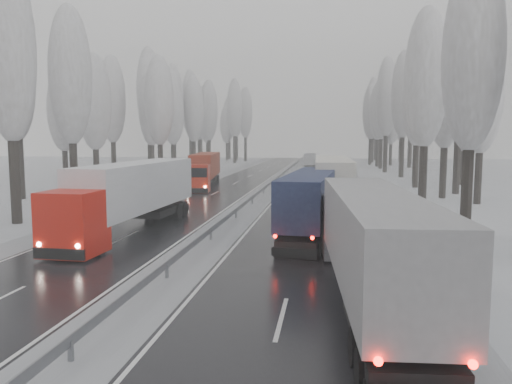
% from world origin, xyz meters
% --- Properties ---
extents(ground, '(260.00, 260.00, 0.00)m').
position_xyz_m(ground, '(0.00, 0.00, 0.00)').
color(ground, silver).
rests_on(ground, ground).
extents(carriageway_right, '(7.50, 200.00, 0.03)m').
position_xyz_m(carriageway_right, '(5.25, 30.00, 0.01)').
color(carriageway_right, black).
rests_on(carriageway_right, ground).
extents(carriageway_left, '(7.50, 200.00, 0.03)m').
position_xyz_m(carriageway_left, '(-5.25, 30.00, 0.01)').
color(carriageway_left, black).
rests_on(carriageway_left, ground).
extents(median_slush, '(3.00, 200.00, 0.04)m').
position_xyz_m(median_slush, '(0.00, 30.00, 0.02)').
color(median_slush, '#A5A8AD').
rests_on(median_slush, ground).
extents(shoulder_right, '(2.40, 200.00, 0.04)m').
position_xyz_m(shoulder_right, '(10.20, 30.00, 0.02)').
color(shoulder_right, '#A5A8AD').
rests_on(shoulder_right, ground).
extents(shoulder_left, '(2.40, 200.00, 0.04)m').
position_xyz_m(shoulder_left, '(-10.20, 30.00, 0.02)').
color(shoulder_left, '#A5A8AD').
rests_on(shoulder_left, ground).
extents(median_guardrail, '(0.12, 200.00, 0.76)m').
position_xyz_m(median_guardrail, '(0.00, 29.99, 0.60)').
color(median_guardrail, slate).
rests_on(median_guardrail, ground).
extents(tree_16, '(3.60, 3.60, 16.53)m').
position_xyz_m(tree_16, '(15.04, 15.67, 10.67)').
color(tree_16, black).
rests_on(tree_16, ground).
extents(tree_18, '(3.60, 3.60, 16.58)m').
position_xyz_m(tree_18, '(14.51, 27.03, 10.70)').
color(tree_18, black).
rests_on(tree_18, ground).
extents(tree_19, '(3.60, 3.60, 14.57)m').
position_xyz_m(tree_19, '(20.02, 31.03, 9.42)').
color(tree_19, black).
rests_on(tree_19, ground).
extents(tree_20, '(3.60, 3.60, 15.71)m').
position_xyz_m(tree_20, '(17.90, 35.17, 10.14)').
color(tree_20, black).
rests_on(tree_20, ground).
extents(tree_21, '(3.60, 3.60, 18.62)m').
position_xyz_m(tree_21, '(20.12, 39.17, 12.00)').
color(tree_21, black).
rests_on(tree_21, ground).
extents(tree_22, '(3.60, 3.60, 15.86)m').
position_xyz_m(tree_22, '(17.02, 45.60, 10.24)').
color(tree_22, black).
rests_on(tree_22, ground).
extents(tree_23, '(3.60, 3.60, 13.55)m').
position_xyz_m(tree_23, '(23.31, 49.60, 8.77)').
color(tree_23, black).
rests_on(tree_23, ground).
extents(tree_24, '(3.60, 3.60, 20.49)m').
position_xyz_m(tree_24, '(17.90, 51.02, 13.19)').
color(tree_24, black).
rests_on(tree_24, ground).
extents(tree_25, '(3.60, 3.60, 19.44)m').
position_xyz_m(tree_25, '(24.81, 55.02, 12.52)').
color(tree_25, black).
rests_on(tree_25, ground).
extents(tree_26, '(3.60, 3.60, 18.78)m').
position_xyz_m(tree_26, '(17.56, 61.27, 12.10)').
color(tree_26, black).
rests_on(tree_26, ground).
extents(tree_27, '(3.60, 3.60, 17.62)m').
position_xyz_m(tree_27, '(24.72, 65.27, 11.36)').
color(tree_27, black).
rests_on(tree_27, ground).
extents(tree_28, '(3.60, 3.60, 19.62)m').
position_xyz_m(tree_28, '(16.34, 71.95, 12.64)').
color(tree_28, black).
rests_on(tree_28, ground).
extents(tree_29, '(3.60, 3.60, 18.11)m').
position_xyz_m(tree_29, '(23.71, 75.95, 11.67)').
color(tree_29, black).
rests_on(tree_29, ground).
extents(tree_30, '(3.60, 3.60, 17.86)m').
position_xyz_m(tree_30, '(16.56, 81.70, 11.52)').
color(tree_30, black).
rests_on(tree_30, ground).
extents(tree_31, '(3.60, 3.60, 18.58)m').
position_xyz_m(tree_31, '(22.48, 85.70, 11.97)').
color(tree_31, black).
rests_on(tree_31, ground).
extents(tree_32, '(3.60, 3.60, 17.33)m').
position_xyz_m(tree_32, '(16.63, 89.21, 11.18)').
color(tree_32, black).
rests_on(tree_32, ground).
extents(tree_33, '(3.60, 3.60, 14.33)m').
position_xyz_m(tree_33, '(19.77, 93.21, 9.26)').
color(tree_33, black).
rests_on(tree_33, ground).
extents(tree_34, '(3.60, 3.60, 17.63)m').
position_xyz_m(tree_34, '(15.73, 96.32, 11.37)').
color(tree_34, black).
rests_on(tree_34, ground).
extents(tree_35, '(3.60, 3.60, 18.25)m').
position_xyz_m(tree_35, '(24.94, 100.32, 11.77)').
color(tree_35, black).
rests_on(tree_35, ground).
extents(tree_36, '(3.60, 3.60, 20.23)m').
position_xyz_m(tree_36, '(17.04, 106.16, 13.02)').
color(tree_36, black).
rests_on(tree_36, ground).
extents(tree_37, '(3.60, 3.60, 16.37)m').
position_xyz_m(tree_37, '(24.02, 110.16, 10.56)').
color(tree_37, black).
rests_on(tree_37, ground).
extents(tree_38, '(3.60, 3.60, 17.97)m').
position_xyz_m(tree_38, '(18.73, 116.73, 11.59)').
color(tree_38, black).
rests_on(tree_38, ground).
extents(tree_39, '(3.60, 3.60, 16.19)m').
position_xyz_m(tree_39, '(21.55, 120.73, 10.45)').
color(tree_39, black).
rests_on(tree_39, ground).
extents(tree_56, '(3.60, 3.60, 18.12)m').
position_xyz_m(tree_56, '(-14.71, 15.70, 11.68)').
color(tree_56, black).
rests_on(tree_56, ground).
extents(tree_58, '(3.60, 3.60, 17.21)m').
position_xyz_m(tree_58, '(-15.13, 24.57, 11.10)').
color(tree_58, black).
rests_on(tree_58, ground).
extents(tree_59, '(3.60, 3.60, 18.41)m').
position_xyz_m(tree_59, '(-22.80, 28.57, 11.87)').
color(tree_59, black).
rests_on(tree_59, ground).
extents(tree_60, '(3.60, 3.60, 14.84)m').
position_xyz_m(tree_60, '(-17.75, 34.20, 9.59)').
color(tree_60, black).
rests_on(tree_60, ground).
extents(tree_61, '(3.60, 3.60, 13.95)m').
position_xyz_m(tree_61, '(-23.52, 38.20, 9.02)').
color(tree_61, black).
rests_on(tree_61, ground).
extents(tree_62, '(3.60, 3.60, 16.04)m').
position_xyz_m(tree_62, '(-13.94, 43.73, 10.36)').
color(tree_62, black).
rests_on(tree_62, ground).
extents(tree_63, '(3.60, 3.60, 16.88)m').
position_xyz_m(tree_63, '(-21.85, 47.73, 10.89)').
color(tree_63, black).
rests_on(tree_63, ground).
extents(tree_64, '(3.60, 3.60, 15.42)m').
position_xyz_m(tree_64, '(-18.26, 52.71, 9.96)').
color(tree_64, black).
rests_on(tree_64, ground).
extents(tree_65, '(3.60, 3.60, 19.48)m').
position_xyz_m(tree_65, '(-20.05, 56.71, 12.55)').
color(tree_65, black).
rests_on(tree_65, ground).
extents(tree_66, '(3.60, 3.60, 15.23)m').
position_xyz_m(tree_66, '(-18.16, 62.35, 9.84)').
color(tree_66, black).
rests_on(tree_66, ground).
extents(tree_67, '(3.60, 3.60, 17.09)m').
position_xyz_m(tree_67, '(-19.54, 66.35, 11.03)').
color(tree_67, black).
rests_on(tree_67, ground).
extents(tree_68, '(3.60, 3.60, 16.65)m').
position_xyz_m(tree_68, '(-16.58, 69.11, 10.75)').
color(tree_68, black).
rests_on(tree_68, ground).
extents(tree_69, '(3.60, 3.60, 19.35)m').
position_xyz_m(tree_69, '(-21.42, 73.11, 12.46)').
color(tree_69, black).
rests_on(tree_69, ground).
extents(tree_70, '(3.60, 3.60, 17.09)m').
position_xyz_m(tree_70, '(-16.33, 79.19, 11.03)').
color(tree_70, black).
rests_on(tree_70, ground).
extents(tree_71, '(3.60, 3.60, 19.61)m').
position_xyz_m(tree_71, '(-21.09, 83.19, 12.63)').
color(tree_71, black).
rests_on(tree_71, ground).
extents(tree_72, '(3.60, 3.60, 15.11)m').
position_xyz_m(tree_72, '(-18.93, 88.54, 9.76)').
color(tree_72, black).
rests_on(tree_72, ground).
extents(tree_73, '(3.60, 3.60, 17.22)m').
position_xyz_m(tree_73, '(-21.82, 92.54, 11.11)').
color(tree_73, black).
rests_on(tree_73, ground).
extents(tree_74, '(3.60, 3.60, 19.68)m').
position_xyz_m(tree_74, '(-15.07, 99.33, 12.67)').
color(tree_74, black).
rests_on(tree_74, ground).
extents(tree_75, '(3.60, 3.60, 18.60)m').
position_xyz_m(tree_75, '(-24.20, 103.33, 11.99)').
color(tree_75, black).
rests_on(tree_75, ground).
extents(tree_76, '(3.60, 3.60, 18.55)m').
position_xyz_m(tree_76, '(-14.05, 108.72, 11.95)').
color(tree_76, black).
rests_on(tree_76, ground).
extents(tree_77, '(3.60, 3.60, 14.32)m').
position_xyz_m(tree_77, '(-19.66, 112.72, 9.26)').
color(tree_77, black).
rests_on(tree_77, ground).
extents(tree_78, '(3.60, 3.60, 19.55)m').
position_xyz_m(tree_78, '(-17.56, 115.31, 12.59)').
color(tree_78, black).
rests_on(tree_78, ground).
extents(tree_79, '(3.60, 3.60, 17.07)m').
position_xyz_m(tree_79, '(-20.33, 119.31, 11.01)').
color(tree_79, black).
rests_on(tree_79, ground).
extents(truck_grey_tarp, '(3.62, 16.15, 4.11)m').
position_xyz_m(truck_grey_tarp, '(8.21, 2.03, 2.40)').
color(truck_grey_tarp, '#57575C').
rests_on(truck_grey_tarp, ground).
extents(truck_blue_box, '(3.56, 15.09, 3.84)m').
position_xyz_m(truck_blue_box, '(5.76, 15.07, 2.24)').
color(truck_blue_box, navy).
rests_on(truck_blue_box, ground).
extents(truck_cream_box, '(3.02, 16.88, 4.31)m').
position_xyz_m(truck_cream_box, '(7.03, 25.15, 2.52)').
color(truck_cream_box, '#A49C91').
rests_on(truck_cream_box, ground).
extents(box_truck_distant, '(2.40, 7.11, 2.63)m').
position_xyz_m(box_truck_distant, '(2.81, 91.96, 1.34)').
color(box_truck_distant, '#ADAFB4').
rests_on(box_truck_distant, ground).
extents(truck_red_white, '(3.38, 17.05, 4.35)m').
position_xyz_m(truck_red_white, '(-5.52, 13.73, 2.54)').
color(truck_red_white, red).
rests_on(truck_red_white, ground).
extents(truck_red_red, '(4.54, 15.80, 4.02)m').
position_xyz_m(truck_red_red, '(-7.98, 42.39, 2.35)').
color(truck_red_red, '#B11B0A').
rests_on(truck_red_red, ground).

